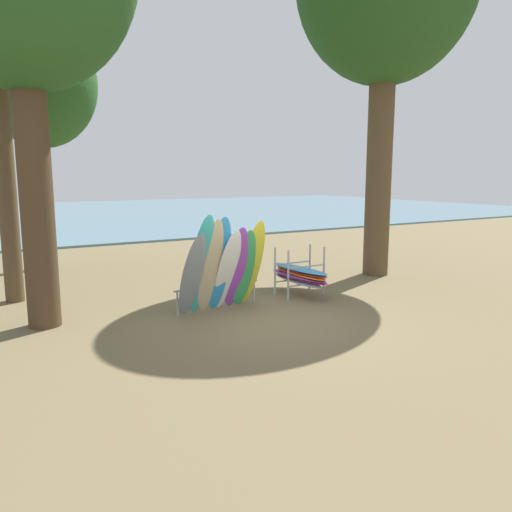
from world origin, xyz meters
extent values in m
plane|color=brown|center=(0.00, 0.00, 0.00)|extent=(80.00, 80.00, 0.00)
cube|color=slate|center=(0.00, 31.11, 0.05)|extent=(80.00, 36.00, 0.10)
cylinder|color=#4C3823|center=(-3.99, 1.99, 2.87)|extent=(0.64, 0.64, 5.73)
cylinder|color=brown|center=(5.65, 2.51, 3.49)|extent=(0.76, 0.76, 6.99)
cylinder|color=brown|center=(-4.32, 4.53, 3.21)|extent=(0.43, 0.43, 6.42)
cylinder|color=brown|center=(-2.84, 8.91, 2.41)|extent=(0.40, 0.40, 4.83)
ellipsoid|color=#285623|center=(-2.84, 8.91, 5.95)|extent=(3.55, 3.55, 4.08)
ellipsoid|color=gray|center=(-1.15, 0.96, 0.94)|extent=(0.63, 0.89, 1.88)
ellipsoid|color=#38B2AD|center=(-0.92, 0.99, 1.13)|extent=(0.56, 0.90, 2.27)
ellipsoid|color=#C6B289|center=(-0.70, 1.01, 1.08)|extent=(0.57, 0.85, 2.17)
ellipsoid|color=#2D8ED1|center=(-0.48, 1.04, 1.10)|extent=(0.56, 0.79, 2.20)
ellipsoid|color=white|center=(-0.25, 1.06, 0.95)|extent=(0.61, 0.90, 1.90)
ellipsoid|color=purple|center=(-0.03, 1.09, 0.97)|extent=(0.55, 0.81, 1.94)
ellipsoid|color=#339E56|center=(0.20, 1.11, 0.93)|extent=(0.53, 0.71, 1.86)
ellipsoid|color=yellow|center=(0.42, 1.14, 1.03)|extent=(0.52, 0.89, 2.07)
cylinder|color=#9EA0A5|center=(-1.37, 1.31, 0.28)|extent=(0.04, 0.04, 0.55)
cylinder|color=#9EA0A5|center=(0.64, 1.40, 0.28)|extent=(0.04, 0.04, 0.55)
cylinder|color=#9EA0A5|center=(-0.36, 1.35, 0.55)|extent=(2.17, 0.14, 0.04)
cylinder|color=#9EA0A5|center=(1.47, 1.17, 0.62)|extent=(0.05, 0.05, 1.25)
cylinder|color=#9EA0A5|center=(2.57, 1.17, 0.62)|extent=(0.05, 0.05, 1.25)
cylinder|color=#9EA0A5|center=(1.47, 1.77, 0.62)|extent=(0.05, 0.05, 1.25)
cylinder|color=#9EA0A5|center=(2.57, 1.77, 0.62)|extent=(0.05, 0.05, 1.25)
cylinder|color=#9EA0A5|center=(2.02, 1.17, 0.35)|extent=(1.10, 0.04, 0.04)
cylinder|color=#9EA0A5|center=(2.02, 1.17, 0.80)|extent=(1.10, 0.04, 0.04)
cylinder|color=#9EA0A5|center=(2.02, 1.77, 0.35)|extent=(1.10, 0.04, 0.04)
cylinder|color=#9EA0A5|center=(2.02, 1.77, 0.80)|extent=(1.10, 0.04, 0.04)
ellipsoid|color=gray|center=(1.97, 1.47, 0.40)|extent=(0.63, 2.13, 0.06)
ellipsoid|color=pink|center=(2.06, 1.47, 0.46)|extent=(0.58, 2.12, 0.06)
ellipsoid|color=purple|center=(1.98, 1.47, 0.52)|extent=(0.63, 2.13, 0.06)
ellipsoid|color=orange|center=(2.04, 1.47, 0.58)|extent=(0.56, 2.11, 0.06)
ellipsoid|color=red|center=(2.06, 1.47, 0.64)|extent=(0.51, 2.10, 0.06)
ellipsoid|color=#2D8ED1|center=(2.01, 1.47, 0.70)|extent=(0.63, 2.13, 0.06)
camera|label=1|loc=(-5.27, -8.70, 3.07)|focal=34.92mm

